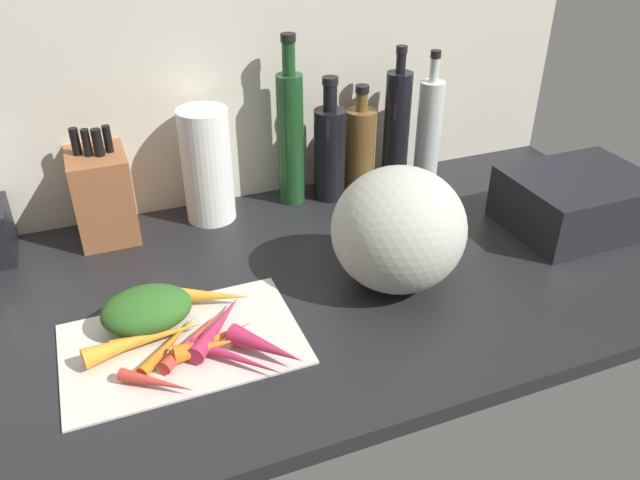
# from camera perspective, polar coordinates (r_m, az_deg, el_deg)

# --- Properties ---
(ground_plane) EXTENTS (1.70, 0.80, 0.03)m
(ground_plane) POSITION_cam_1_polar(r_m,az_deg,el_deg) (1.22, -2.97, -4.16)
(ground_plane) COLOR black
(wall_back) EXTENTS (1.70, 0.03, 0.60)m
(wall_back) POSITION_cam_1_polar(r_m,az_deg,el_deg) (1.42, -8.58, 14.91)
(wall_back) COLOR beige
(wall_back) RESTS_ON ground_plane
(cutting_board) EXTENTS (0.39, 0.25, 0.01)m
(cutting_board) POSITION_cam_1_polar(r_m,az_deg,el_deg) (1.08, -12.32, -9.08)
(cutting_board) COLOR beige
(cutting_board) RESTS_ON ground_plane
(carrot_0) EXTENTS (0.11, 0.09, 0.02)m
(carrot_0) POSITION_cam_1_polar(r_m,az_deg,el_deg) (1.00, -14.53, -12.33)
(carrot_0) COLOR red
(carrot_0) RESTS_ON cutting_board
(carrot_1) EXTENTS (0.10, 0.03, 0.03)m
(carrot_1) POSITION_cam_1_polar(r_m,az_deg,el_deg) (1.04, -10.24, -9.51)
(carrot_1) COLOR orange
(carrot_1) RESTS_ON cutting_board
(carrot_2) EXTENTS (0.12, 0.12, 0.02)m
(carrot_2) POSITION_cam_1_polar(r_m,az_deg,el_deg) (1.07, -13.38, -9.03)
(carrot_2) COLOR orange
(carrot_2) RESTS_ON cutting_board
(carrot_3) EXTENTS (0.13, 0.15, 0.03)m
(carrot_3) POSITION_cam_1_polar(r_m,az_deg,el_deg) (1.08, -9.25, -7.63)
(carrot_3) COLOR #B2264C
(carrot_3) RESTS_ON cutting_board
(carrot_4) EXTENTS (0.11, 0.13, 0.03)m
(carrot_4) POSITION_cam_1_polar(r_m,az_deg,el_deg) (1.02, -4.88, -9.61)
(carrot_4) COLOR #B2264C
(carrot_4) RESTS_ON cutting_board
(carrot_5) EXTENTS (0.16, 0.03, 0.02)m
(carrot_5) POSITION_cam_1_polar(r_m,az_deg,el_deg) (1.08, -14.37, -8.34)
(carrot_5) COLOR orange
(carrot_5) RESTS_ON cutting_board
(carrot_6) EXTENTS (0.14, 0.09, 0.03)m
(carrot_6) POSITION_cam_1_polar(r_m,az_deg,el_deg) (1.15, -9.87, -5.00)
(carrot_6) COLOR orange
(carrot_6) RESTS_ON cutting_board
(carrot_7) EXTENTS (0.15, 0.06, 0.03)m
(carrot_7) POSITION_cam_1_polar(r_m,az_deg,el_deg) (1.06, -9.59, -8.85)
(carrot_7) COLOR orange
(carrot_7) RESTS_ON cutting_board
(carrot_8) EXTENTS (0.13, 0.12, 0.02)m
(carrot_8) POSITION_cam_1_polar(r_m,az_deg,el_deg) (1.07, -11.35, -8.74)
(carrot_8) COLOR red
(carrot_8) RESTS_ON cutting_board
(carrot_9) EXTENTS (0.13, 0.14, 0.02)m
(carrot_9) POSITION_cam_1_polar(r_m,az_deg,el_deg) (1.02, -7.53, -10.53)
(carrot_9) COLOR #B2264C
(carrot_9) RESTS_ON cutting_board
(carrot_10) EXTENTS (0.15, 0.06, 0.03)m
(carrot_10) POSITION_cam_1_polar(r_m,az_deg,el_deg) (1.07, -16.79, -8.87)
(carrot_10) COLOR orange
(carrot_10) RESTS_ON cutting_board
(carrot_greens_pile) EXTENTS (0.15, 0.12, 0.06)m
(carrot_greens_pile) POSITION_cam_1_polar(r_m,az_deg,el_deg) (1.11, -15.40, -6.08)
(carrot_greens_pile) COLOR #2D6023
(carrot_greens_pile) RESTS_ON cutting_board
(winter_squash) EXTENTS (0.25, 0.24, 0.23)m
(winter_squash) POSITION_cam_1_polar(r_m,az_deg,el_deg) (1.15, 7.11, 0.94)
(winter_squash) COLOR #B2B7A8
(winter_squash) RESTS_ON ground_plane
(knife_block) EXTENTS (0.12, 0.15, 0.24)m
(knife_block) POSITION_cam_1_polar(r_m,az_deg,el_deg) (1.39, -19.09, 4.02)
(knife_block) COLOR brown
(knife_block) RESTS_ON ground_plane
(paper_towel_roll) EXTENTS (0.11, 0.11, 0.25)m
(paper_towel_roll) POSITION_cam_1_polar(r_m,az_deg,el_deg) (1.39, -10.17, 6.62)
(paper_towel_roll) COLOR white
(paper_towel_roll) RESTS_ON ground_plane
(bottle_0) EXTENTS (0.06, 0.06, 0.39)m
(bottle_0) POSITION_cam_1_polar(r_m,az_deg,el_deg) (1.43, -2.67, 9.41)
(bottle_0) COLOR #19421E
(bottle_0) RESTS_ON ground_plane
(bottle_1) EXTENTS (0.07, 0.07, 0.29)m
(bottle_1) POSITION_cam_1_polar(r_m,az_deg,el_deg) (1.46, 0.87, 8.04)
(bottle_1) COLOR black
(bottle_1) RESTS_ON ground_plane
(bottle_2) EXTENTS (0.07, 0.07, 0.26)m
(bottle_2) POSITION_cam_1_polar(r_m,az_deg,el_deg) (1.51, 3.66, 8.29)
(bottle_2) COLOR brown
(bottle_2) RESTS_ON ground_plane
(bottle_3) EXTENTS (0.06, 0.06, 0.34)m
(bottle_3) POSITION_cam_1_polar(r_m,az_deg,el_deg) (1.51, 6.93, 9.81)
(bottle_3) COLOR black
(bottle_3) RESTS_ON ground_plane
(bottle_4) EXTENTS (0.06, 0.06, 0.33)m
(bottle_4) POSITION_cam_1_polar(r_m,az_deg,el_deg) (1.54, 9.78, 9.58)
(bottle_4) COLOR silver
(bottle_4) RESTS_ON ground_plane
(dish_rack) EXTENTS (0.29, 0.23, 0.12)m
(dish_rack) POSITION_cam_1_polar(r_m,az_deg,el_deg) (1.47, 22.23, 3.28)
(dish_rack) COLOR black
(dish_rack) RESTS_ON ground_plane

